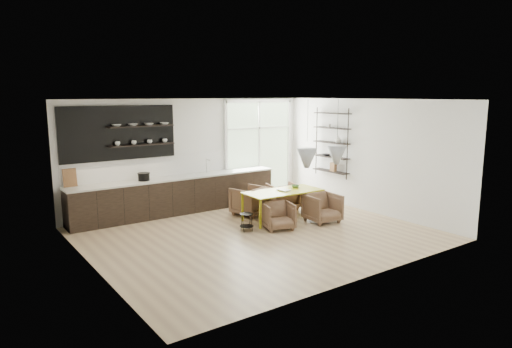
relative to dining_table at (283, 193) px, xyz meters
name	(u,v)px	position (x,y,z in m)	size (l,w,h in m)	color
room	(251,160)	(-0.63, 0.46, 0.81)	(7.02, 6.01, 2.91)	tan
kitchen_run	(174,190)	(-1.91, 2.06, -0.05)	(5.54, 0.69, 2.75)	black
right_shelving	(332,144)	(2.15, 0.54, 1.00)	(0.26, 1.22, 1.90)	black
dining_table	(283,193)	(0.00, 0.00, 0.00)	(1.96, 0.95, 0.70)	#B0AC11
armchair_back_left	(250,201)	(-0.43, 0.79, -0.29)	(0.78, 0.80, 0.73)	brown
armchair_back_right	(283,196)	(0.65, 0.81, -0.31)	(0.73, 0.75, 0.68)	brown
armchair_front_left	(278,216)	(-0.61, -0.58, -0.35)	(0.65, 0.67, 0.61)	brown
armchair_front_right	(322,208)	(0.61, -0.75, -0.31)	(0.73, 0.75, 0.68)	brown
wire_stool	(247,220)	(-1.28, -0.30, -0.40)	(0.31, 0.31, 0.39)	black
table_book	(280,191)	(-0.08, 0.00, 0.06)	(0.23, 0.30, 0.03)	white
table_bowl	(295,186)	(0.50, 0.14, 0.08)	(0.20, 0.20, 0.06)	#567E4D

